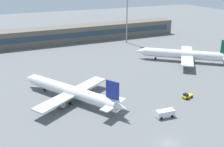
{
  "coord_description": "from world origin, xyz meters",
  "views": [
    {
      "loc": [
        -32.74,
        -40.52,
        37.03
      ],
      "look_at": [
        3.09,
        40.0,
        3.0
      ],
      "focal_mm": 41.29,
      "sensor_mm": 36.0,
      "label": 1
    }
  ],
  "objects_px": {
    "airplane_near": "(70,91)",
    "floodlight_tower_east": "(127,14)",
    "baggage_tug_yellow": "(187,96)",
    "service_van_white": "(165,113)",
    "airplane_mid": "(184,54)"
  },
  "relations": [
    {
      "from": "service_van_white",
      "to": "baggage_tug_yellow",
      "type": "bearing_deg",
      "value": 27.43
    },
    {
      "from": "baggage_tug_yellow",
      "to": "floodlight_tower_east",
      "type": "distance_m",
      "value": 75.35
    },
    {
      "from": "service_van_white",
      "to": "airplane_mid",
      "type": "bearing_deg",
      "value": 45.99
    },
    {
      "from": "airplane_mid",
      "to": "airplane_near",
      "type": "bearing_deg",
      "value": -163.9
    },
    {
      "from": "baggage_tug_yellow",
      "to": "service_van_white",
      "type": "height_order",
      "value": "service_van_white"
    },
    {
      "from": "baggage_tug_yellow",
      "to": "service_van_white",
      "type": "distance_m",
      "value": 14.9
    },
    {
      "from": "airplane_mid",
      "to": "floodlight_tower_east",
      "type": "bearing_deg",
      "value": 100.55
    },
    {
      "from": "airplane_mid",
      "to": "service_van_white",
      "type": "distance_m",
      "value": 51.89
    },
    {
      "from": "floodlight_tower_east",
      "to": "airplane_near",
      "type": "bearing_deg",
      "value": -130.33
    },
    {
      "from": "baggage_tug_yellow",
      "to": "floodlight_tower_east",
      "type": "relative_size",
      "value": 0.13
    },
    {
      "from": "airplane_near",
      "to": "airplane_mid",
      "type": "distance_m",
      "value": 59.56
    },
    {
      "from": "baggage_tug_yellow",
      "to": "floodlight_tower_east",
      "type": "height_order",
      "value": "floodlight_tower_east"
    },
    {
      "from": "airplane_near",
      "to": "service_van_white",
      "type": "relative_size",
      "value": 6.83
    },
    {
      "from": "service_van_white",
      "to": "airplane_near",
      "type": "bearing_deg",
      "value": 135.61
    },
    {
      "from": "airplane_near",
      "to": "floodlight_tower_east",
      "type": "bearing_deg",
      "value": 49.67
    }
  ]
}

